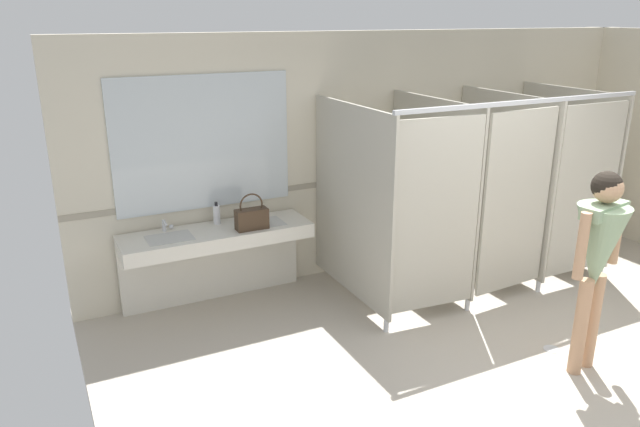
{
  "coord_description": "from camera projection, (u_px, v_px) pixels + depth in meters",
  "views": [
    {
      "loc": [
        -3.67,
        -2.75,
        2.81
      ],
      "look_at": [
        -1.5,
        1.63,
        1.17
      ],
      "focal_mm": 33.51,
      "sensor_mm": 36.0,
      "label": 1
    }
  ],
  "objects": [
    {
      "name": "ground_plane",
      "position": [
        577.0,
        389.0,
        4.79
      ],
      "size": [
        7.06,
        6.33,
        0.1
      ],
      "primitive_type": "cube",
      "color": "#B2A899"
    },
    {
      "name": "wall_back",
      "position": [
        387.0,
        151.0,
        6.84
      ],
      "size": [
        7.06,
        0.12,
        2.65
      ],
      "primitive_type": "cube",
      "color": "beige",
      "rests_on": "ground_plane"
    },
    {
      "name": "wall_back_tile_band",
      "position": [
        389.0,
        175.0,
        6.87
      ],
      "size": [
        7.06,
        0.01,
        0.06
      ],
      "primitive_type": "cube",
      "color": "#9E937F",
      "rests_on": "wall_back"
    },
    {
      "name": "vanity_counter",
      "position": [
        215.0,
        248.0,
        5.93
      ],
      "size": [
        1.85,
        0.54,
        0.94
      ],
      "color": "silver",
      "rests_on": "ground_plane"
    },
    {
      "name": "mirror_panel",
      "position": [
        203.0,
        143.0,
        5.77
      ],
      "size": [
        1.75,
        0.02,
        1.3
      ],
      "primitive_type": "cube",
      "color": "silver",
      "rests_on": "wall_back"
    },
    {
      "name": "bathroom_stalls",
      "position": [
        481.0,
        189.0,
        6.23
      ],
      "size": [
        2.92,
        1.53,
        2.06
      ],
      "color": "#B2AD9E",
      "rests_on": "ground_plane"
    },
    {
      "name": "person_standing",
      "position": [
        598.0,
        248.0,
        4.64
      ],
      "size": [
        0.58,
        0.47,
        1.69
      ],
      "color": "tan",
      "rests_on": "ground_plane"
    },
    {
      "name": "handbag",
      "position": [
        252.0,
        218.0,
        5.77
      ],
      "size": [
        0.31,
        0.13,
        0.36
      ],
      "color": "#3F2D1E",
      "rests_on": "vanity_counter"
    },
    {
      "name": "soap_dispenser",
      "position": [
        217.0,
        214.0,
        5.92
      ],
      "size": [
        0.07,
        0.07,
        0.22
      ],
      "color": "white",
      "rests_on": "vanity_counter"
    },
    {
      "name": "floor_drain_cover",
      "position": [
        552.0,
        349.0,
        5.26
      ],
      "size": [
        0.14,
        0.14,
        0.01
      ],
      "primitive_type": "cylinder",
      "color": "#B7BABF",
      "rests_on": "ground_plane"
    }
  ]
}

